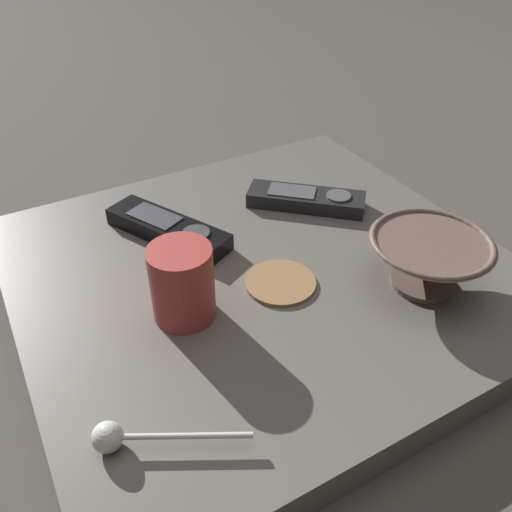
# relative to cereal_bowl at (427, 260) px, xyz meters

# --- Properties ---
(ground_plane) EXTENTS (6.00, 6.00, 0.00)m
(ground_plane) POSITION_rel_cereal_bowl_xyz_m (0.14, 0.16, -0.09)
(ground_plane) COLOR #47423D
(table) EXTENTS (0.61, 0.64, 0.05)m
(table) POSITION_rel_cereal_bowl_xyz_m (0.14, 0.16, -0.06)
(table) COLOR #5B5651
(table) RESTS_ON ground
(cereal_bowl) EXTENTS (0.16, 0.16, 0.07)m
(cereal_bowl) POSITION_rel_cereal_bowl_xyz_m (0.00, 0.00, 0.00)
(cereal_bowl) COLOR brown
(cereal_bowl) RESTS_ON table
(coffee_mug) EXTENTS (0.08, 0.08, 0.10)m
(coffee_mug) POSITION_rel_cereal_bowl_xyz_m (0.10, 0.29, 0.01)
(coffee_mug) COLOR #A53833
(coffee_mug) RESTS_ON table
(teaspoon) EXTENTS (0.08, 0.14, 0.03)m
(teaspoon) POSITION_rel_cereal_bowl_xyz_m (-0.04, 0.42, -0.02)
(teaspoon) COLOR silver
(teaspoon) RESTS_ON table
(tv_remote_near) EXTENTS (0.16, 0.17, 0.03)m
(tv_remote_near) POSITION_rel_cereal_bowl_xyz_m (0.24, 0.02, -0.03)
(tv_remote_near) COLOR black
(tv_remote_near) RESTS_ON table
(tv_remote_far) EXTENTS (0.20, 0.14, 0.03)m
(tv_remote_far) POSITION_rel_cereal_bowl_xyz_m (0.26, 0.25, -0.03)
(tv_remote_far) COLOR black
(tv_remote_far) RESTS_ON table
(drink_coaster) EXTENTS (0.09, 0.09, 0.01)m
(drink_coaster) POSITION_rel_cereal_bowl_xyz_m (0.09, 0.16, -0.04)
(drink_coaster) COLOR olive
(drink_coaster) RESTS_ON table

